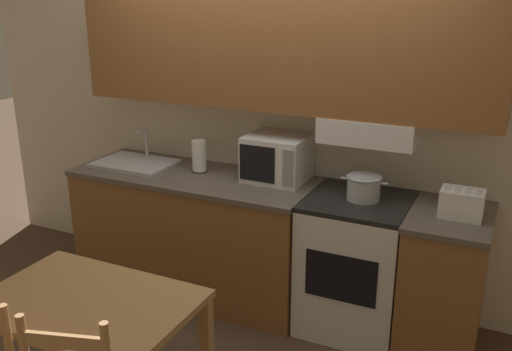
% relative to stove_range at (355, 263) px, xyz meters
% --- Properties ---
extents(ground_plane, '(16.00, 16.00, 0.00)m').
position_rel_stove_range_xyz_m(ground_plane, '(-0.64, 0.32, -0.45)').
color(ground_plane, '#4C3828').
extents(wall_back, '(5.26, 0.38, 2.55)m').
position_rel_stove_range_xyz_m(wall_back, '(-0.63, 0.25, 1.06)').
color(wall_back, silver).
rests_on(wall_back, ground_plane).
extents(lower_counter_main, '(1.76, 0.69, 0.90)m').
position_rel_stove_range_xyz_m(lower_counter_main, '(-1.20, -0.01, 0.00)').
color(lower_counter_main, brown).
rests_on(lower_counter_main, ground_plane).
extents(lower_counter_right_stub, '(0.47, 0.69, 0.90)m').
position_rel_stove_range_xyz_m(lower_counter_right_stub, '(0.56, -0.01, 0.00)').
color(lower_counter_right_stub, brown).
rests_on(lower_counter_right_stub, ground_plane).
extents(stove_range, '(0.64, 0.65, 0.90)m').
position_rel_stove_range_xyz_m(stove_range, '(0.00, 0.00, 0.00)').
color(stove_range, white).
rests_on(stove_range, ground_plane).
extents(cooking_pot, '(0.30, 0.22, 0.16)m').
position_rel_stove_range_xyz_m(cooking_pot, '(0.02, 0.01, 0.53)').
color(cooking_pot, '#B7BABF').
rests_on(cooking_pot, stove_range).
extents(microwave, '(0.41, 0.37, 0.31)m').
position_rel_stove_range_xyz_m(microwave, '(-0.62, 0.13, 0.61)').
color(microwave, white).
rests_on(microwave, lower_counter_main).
extents(toaster, '(0.25, 0.17, 0.16)m').
position_rel_stove_range_xyz_m(toaster, '(0.61, -0.03, 0.53)').
color(toaster, white).
rests_on(toaster, lower_counter_right_stub).
extents(sink_basin, '(0.58, 0.41, 0.25)m').
position_rel_stove_range_xyz_m(sink_basin, '(-1.71, -0.01, 0.47)').
color(sink_basin, '#B7BABF').
rests_on(sink_basin, lower_counter_main).
extents(paper_towel_roll, '(0.12, 0.12, 0.23)m').
position_rel_stove_range_xyz_m(paper_towel_roll, '(-1.20, 0.06, 0.56)').
color(paper_towel_roll, black).
rests_on(paper_towel_roll, lower_counter_main).
extents(dining_table, '(1.01, 0.69, 0.76)m').
position_rel_stove_range_xyz_m(dining_table, '(-0.89, -1.50, 0.19)').
color(dining_table, '#B27F4C').
rests_on(dining_table, ground_plane).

